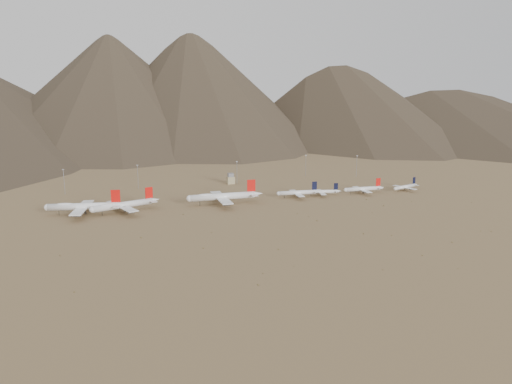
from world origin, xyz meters
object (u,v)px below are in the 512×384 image
object	(u,v)px
widebody_east	(223,196)
control_tower	(231,179)
narrowbody_a	(299,193)
narrowbody_b	(323,192)
widebody_west	(84,206)
widebody_centre	(123,205)

from	to	relation	value
widebody_east	control_tower	bearing A→B (deg)	71.80
control_tower	narrowbody_a	bearing A→B (deg)	-62.04
widebody_east	narrowbody_a	size ratio (longest dim) A/B	1.59
narrowbody_b	widebody_west	bearing A→B (deg)	-165.94
widebody_east	control_tower	size ratio (longest dim) A/B	6.06
widebody_west	narrowbody_a	xyz separation A→B (m)	(199.38, 9.06, -2.30)
widebody_west	widebody_east	distance (m)	121.57
widebody_centre	narrowbody_b	size ratio (longest dim) A/B	1.65
widebody_east	narrowbody_a	distance (m)	78.13
widebody_west	narrowbody_b	size ratio (longest dim) A/B	1.88
widebody_centre	widebody_east	xyz separation A→B (m)	(89.18, 4.35, 0.84)
narrowbody_a	narrowbody_b	size ratio (longest dim) A/B	1.24
widebody_east	narrowbody_b	distance (m)	104.51
widebody_centre	widebody_east	bearing A→B (deg)	-17.83
widebody_centre	control_tower	xyz separation A→B (m)	(120.46, 98.35, -1.28)
widebody_west	narrowbody_b	xyz separation A→B (m)	(225.73, 10.24, -3.19)
narrowbody_b	narrowbody_a	bearing A→B (deg)	-165.99
narrowbody_a	widebody_east	bearing A→B (deg)	-171.46
control_tower	widebody_centre	bearing A→B (deg)	-140.77
widebody_centre	control_tower	world-z (taller)	widebody_centre
widebody_centre	narrowbody_b	bearing A→B (deg)	-17.13
widebody_centre	control_tower	size ratio (longest dim) A/B	5.11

